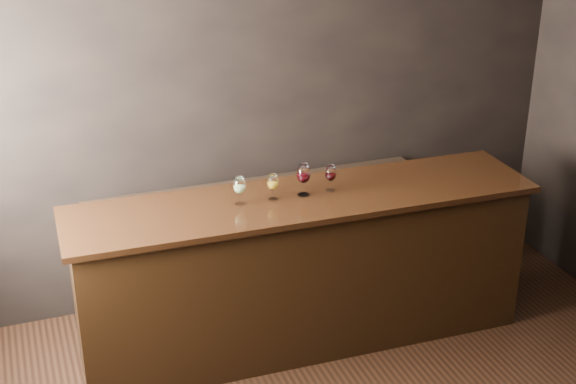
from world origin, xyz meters
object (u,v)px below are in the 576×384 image
object	(u,v)px
glass_white	(239,186)
glass_red_a	(304,175)
back_bar_shelf	(260,243)
glass_red_b	(331,174)
glass_amber	(273,183)
bar_counter	(303,273)

from	to	relation	value
glass_white	glass_red_a	size ratio (longest dim) A/B	0.86
back_bar_shelf	glass_red_b	xyz separation A→B (m)	(0.30, -0.64, 0.78)
back_bar_shelf	glass_amber	world-z (taller)	glass_amber
glass_white	glass_red_b	size ratio (longest dim) A/B	1.04
bar_counter	glass_white	distance (m)	0.83
bar_counter	glass_red_a	xyz separation A→B (m)	(0.01, 0.03, 0.72)
glass_red_a	back_bar_shelf	bearing A→B (deg)	99.47
glass_red_a	glass_red_b	xyz separation A→B (m)	(0.20, 0.00, -0.02)
back_bar_shelf	glass_red_b	world-z (taller)	glass_red_b
bar_counter	glass_red_a	distance (m)	0.73
glass_white	glass_amber	bearing A→B (deg)	-1.25
bar_counter	glass_amber	distance (m)	0.73
back_bar_shelf	glass_amber	size ratio (longest dim) A/B	14.40
glass_white	back_bar_shelf	bearing A→B (deg)	62.24
glass_amber	glass_red_a	world-z (taller)	glass_red_a
bar_counter	glass_amber	bearing A→B (deg)	174.17
glass_amber	glass_red_a	size ratio (longest dim) A/B	0.81
bar_counter	glass_red_b	distance (m)	0.73
glass_amber	bar_counter	bearing A→B (deg)	-7.29
bar_counter	glass_red_a	bearing A→B (deg)	73.39
bar_counter	glass_white	size ratio (longest dim) A/B	16.24
glass_white	glass_amber	xyz separation A→B (m)	(0.22, -0.00, -0.01)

